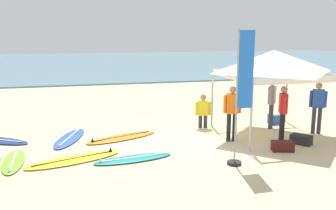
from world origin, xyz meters
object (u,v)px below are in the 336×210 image
object	(u,v)px
person_blue	(318,104)
surfboard_yellow	(74,159)
surfboard_lime	(13,161)
banner_flag	(241,103)
gear_bag_near_tent	(283,146)
person_red	(283,109)
person_yellow	(203,109)
surfboard_orange	(121,137)
surfboard_blue	(70,138)
person_grey	(272,101)
person_orange	(232,110)
canopy_tent	(274,61)
gear_bag_by_pole	(301,139)
cooler_box	(275,118)
surfboard_teal	(133,159)

from	to	relation	value
person_blue	surfboard_yellow	bearing A→B (deg)	-174.76
surfboard_lime	banner_flag	size ratio (longest dim) A/B	0.58
surfboard_yellow	gear_bag_near_tent	world-z (taller)	gear_bag_near_tent
person_red	person_yellow	world-z (taller)	person_red
person_red	surfboard_orange	bearing A→B (deg)	162.63
surfboard_orange	surfboard_lime	world-z (taller)	same
surfboard_blue	surfboard_yellow	size ratio (longest dim) A/B	0.90
surfboard_blue	person_grey	distance (m)	6.87
surfboard_lime	person_orange	xyz separation A→B (m)	(6.22, 0.36, 0.95)
canopy_tent	person_grey	distance (m)	1.58
person_grey	banner_flag	bearing A→B (deg)	-131.28
surfboard_lime	person_yellow	xyz separation A→B (m)	(5.93, 2.13, 0.62)
person_yellow	banner_flag	bearing A→B (deg)	-95.72
canopy_tent	surfboard_yellow	xyz separation A→B (m)	(-6.28, -1.06, -2.35)
surfboard_yellow	person_red	bearing A→B (deg)	2.40
surfboard_lime	person_blue	xyz separation A→B (m)	(9.29, 0.46, 0.95)
person_blue	banner_flag	bearing A→B (deg)	-151.68
surfboard_orange	surfboard_yellow	bearing A→B (deg)	-129.93
person_grey	surfboard_orange	bearing A→B (deg)	179.29
gear_bag_by_pole	cooler_box	world-z (taller)	cooler_box
gear_bag_by_pole	surfboard_lime	bearing A→B (deg)	176.85
person_orange	surfboard_yellow	bearing A→B (deg)	-172.58
surfboard_yellow	person_red	distance (m)	6.30
surfboard_lime	person_red	size ratio (longest dim) A/B	1.15
surfboard_teal	person_grey	xyz separation A→B (m)	(5.16, 2.00, 0.95)
surfboard_yellow	surfboard_lime	bearing A→B (deg)	170.43
canopy_tent	surfboard_teal	world-z (taller)	canopy_tent
canopy_tent	gear_bag_by_pole	xyz separation A→B (m)	(0.33, -1.25, -2.25)
person_blue	person_yellow	bearing A→B (deg)	153.60
canopy_tent	cooler_box	world-z (taller)	canopy_tent
person_red	gear_bag_by_pole	xyz separation A→B (m)	(0.39, -0.45, -0.85)
person_grey	person_yellow	bearing A→B (deg)	162.77
person_grey	person_red	size ratio (longest dim) A/B	1.00
person_red	banner_flag	xyz separation A→B (m)	(-2.17, -1.56, 0.59)
canopy_tent	surfboard_blue	world-z (taller)	canopy_tent
person_blue	person_grey	xyz separation A→B (m)	(-1.11, 0.97, 0.00)
gear_bag_near_tent	person_orange	bearing A→B (deg)	128.58
canopy_tent	person_yellow	world-z (taller)	canopy_tent
person_grey	person_yellow	distance (m)	2.38
surfboard_orange	surfboard_teal	distance (m)	2.06
person_orange	person_blue	distance (m)	3.07
person_grey	cooler_box	size ratio (longest dim) A/B	3.42
person_orange	person_grey	bearing A→B (deg)	28.67
person_orange	gear_bag_near_tent	xyz separation A→B (m)	(1.00, -1.26, -0.85)
person_red	gear_bag_near_tent	world-z (taller)	person_red
surfboard_orange	banner_flag	xyz separation A→B (m)	(2.59, -3.04, 1.54)
surfboard_blue	banner_flag	size ratio (longest dim) A/B	0.70
person_orange	person_yellow	world-z (taller)	person_orange
person_orange	person_red	bearing A→B (deg)	-13.05
surfboard_lime	surfboard_yellow	size ratio (longest dim) A/B	0.75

